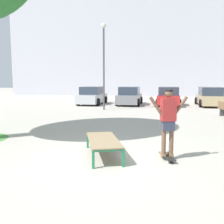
{
  "coord_description": "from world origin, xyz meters",
  "views": [
    {
      "loc": [
        1.33,
        -6.15,
        2.0
      ],
      "look_at": [
        0.09,
        1.76,
        1.0
      ],
      "focal_mm": 40.44,
      "sensor_mm": 36.0,
      "label": 1
    }
  ],
  "objects_px": {
    "skate_box": "(103,141)",
    "car_grey": "(130,96)",
    "skater": "(168,118)",
    "light_post": "(104,54)",
    "car_red": "(169,97)",
    "car_tan": "(210,97)",
    "car_silver": "(92,96)",
    "skateboard": "(167,156)"
  },
  "relations": [
    {
      "from": "car_red",
      "to": "skateboard",
      "type": "bearing_deg",
      "value": -93.73
    },
    {
      "from": "car_grey",
      "to": "car_red",
      "type": "xyz_separation_m",
      "value": [
        3.2,
        0.04,
        0.0
      ]
    },
    {
      "from": "car_grey",
      "to": "car_red",
      "type": "height_order",
      "value": "same"
    },
    {
      "from": "skateboard",
      "to": "car_grey",
      "type": "height_order",
      "value": "car_grey"
    },
    {
      "from": "car_silver",
      "to": "skate_box",
      "type": "bearing_deg",
      "value": -75.47
    },
    {
      "from": "skateboard",
      "to": "car_grey",
      "type": "relative_size",
      "value": 0.19
    },
    {
      "from": "skate_box",
      "to": "skateboard",
      "type": "relative_size",
      "value": 2.48
    },
    {
      "from": "skateboard",
      "to": "car_grey",
      "type": "distance_m",
      "value": 14.84
    },
    {
      "from": "car_red",
      "to": "skate_box",
      "type": "bearing_deg",
      "value": -100.15
    },
    {
      "from": "skateboard",
      "to": "car_red",
      "type": "distance_m",
      "value": 14.74
    },
    {
      "from": "car_grey",
      "to": "skate_box",
      "type": "bearing_deg",
      "value": -87.75
    },
    {
      "from": "car_tan",
      "to": "light_post",
      "type": "height_order",
      "value": "light_post"
    },
    {
      "from": "car_silver",
      "to": "car_tan",
      "type": "distance_m",
      "value": 9.6
    },
    {
      "from": "skate_box",
      "to": "car_red",
      "type": "bearing_deg",
      "value": 79.85
    },
    {
      "from": "skateboard",
      "to": "car_tan",
      "type": "xyz_separation_m",
      "value": [
        4.16,
        14.57,
        0.61
      ]
    },
    {
      "from": "car_grey",
      "to": "light_post",
      "type": "distance_m",
      "value": 5.22
    },
    {
      "from": "car_grey",
      "to": "car_tan",
      "type": "relative_size",
      "value": 1.0
    },
    {
      "from": "skater",
      "to": "light_post",
      "type": "xyz_separation_m",
      "value": [
        -3.68,
        10.74,
        2.75
      ]
    },
    {
      "from": "car_grey",
      "to": "light_post",
      "type": "bearing_deg",
      "value": -110.23
    },
    {
      "from": "skater",
      "to": "car_red",
      "type": "height_order",
      "value": "skater"
    },
    {
      "from": "skater",
      "to": "car_tan",
      "type": "height_order",
      "value": "skater"
    },
    {
      "from": "skate_box",
      "to": "light_post",
      "type": "height_order",
      "value": "light_post"
    },
    {
      "from": "car_silver",
      "to": "light_post",
      "type": "xyz_separation_m",
      "value": [
        1.76,
        -3.86,
        3.13
      ]
    },
    {
      "from": "skate_box",
      "to": "light_post",
      "type": "distance_m",
      "value": 11.42
    },
    {
      "from": "skateboard",
      "to": "car_silver",
      "type": "height_order",
      "value": "car_silver"
    },
    {
      "from": "car_silver",
      "to": "car_red",
      "type": "relative_size",
      "value": 0.99
    },
    {
      "from": "car_red",
      "to": "car_tan",
      "type": "relative_size",
      "value": 1.01
    },
    {
      "from": "skateboard",
      "to": "car_red",
      "type": "height_order",
      "value": "car_red"
    },
    {
      "from": "car_grey",
      "to": "light_post",
      "type": "xyz_separation_m",
      "value": [
        -1.44,
        -3.91,
        3.13
      ]
    },
    {
      "from": "light_post",
      "to": "skater",
      "type": "bearing_deg",
      "value": -71.08
    },
    {
      "from": "light_post",
      "to": "skateboard",
      "type": "bearing_deg",
      "value": -71.08
    },
    {
      "from": "skater",
      "to": "car_grey",
      "type": "distance_m",
      "value": 14.83
    },
    {
      "from": "skate_box",
      "to": "skater",
      "type": "xyz_separation_m",
      "value": [
        1.66,
        -0.03,
        0.66
      ]
    },
    {
      "from": "car_silver",
      "to": "light_post",
      "type": "height_order",
      "value": "light_post"
    },
    {
      "from": "car_silver",
      "to": "car_tan",
      "type": "height_order",
      "value": "same"
    },
    {
      "from": "skateboard",
      "to": "light_post",
      "type": "xyz_separation_m",
      "value": [
        -3.68,
        10.74,
        3.75
      ]
    },
    {
      "from": "skate_box",
      "to": "car_silver",
      "type": "height_order",
      "value": "car_silver"
    },
    {
      "from": "skate_box",
      "to": "skateboard",
      "type": "distance_m",
      "value": 1.7
    },
    {
      "from": "skate_box",
      "to": "light_post",
      "type": "xyz_separation_m",
      "value": [
        -2.02,
        10.71,
        3.41
      ]
    },
    {
      "from": "skater",
      "to": "skate_box",
      "type": "bearing_deg",
      "value": 178.83
    },
    {
      "from": "skateboard",
      "to": "skater",
      "type": "bearing_deg",
      "value": 105.9
    },
    {
      "from": "skate_box",
      "to": "car_grey",
      "type": "bearing_deg",
      "value": 92.25
    }
  ]
}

